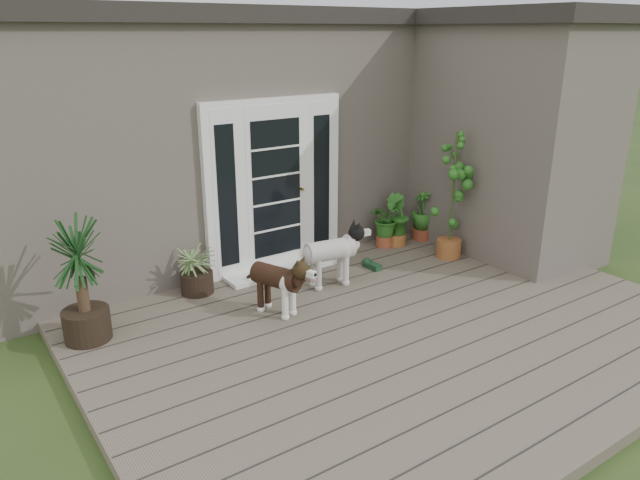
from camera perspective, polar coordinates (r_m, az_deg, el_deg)
deck at (r=6.35m, az=7.79°, el=-8.64°), size 6.20×4.60×0.12m
house_main at (r=9.29m, az=-9.86°, el=10.00°), size 7.40×4.00×3.10m
roof_main at (r=9.18m, az=-10.49°, el=20.21°), size 7.60×4.20×0.20m
house_wing at (r=8.64m, az=17.79°, el=8.66°), size 1.60×2.40×3.10m
roof_wing at (r=8.51m, az=18.99°, el=19.61°), size 1.80×2.60×0.20m
door_unit at (r=7.49m, az=-4.35°, el=5.21°), size 1.90×0.14×2.15m
door_step at (r=7.66m, az=-3.39°, el=-2.73°), size 1.60×0.40×0.05m
brindle_dog at (r=6.42m, az=-4.18°, el=-4.48°), size 0.57×0.81×0.62m
white_dog at (r=7.09m, az=0.98°, el=-1.90°), size 0.84×0.45×0.66m
spider_plant at (r=7.04m, az=-11.79°, el=-2.40°), size 0.66×0.66×0.68m
yucca at (r=6.19m, az=-21.91°, el=-3.66°), size 1.10×1.10×1.26m
herb_a at (r=8.46m, az=6.24°, el=1.33°), size 0.63×0.63×0.60m
herb_b at (r=8.55m, az=7.38°, el=1.24°), size 0.48×0.48×0.53m
herb_c at (r=8.83m, az=9.79°, el=2.06°), size 0.54×0.54×0.63m
sapling at (r=8.02m, az=12.57°, el=4.30°), size 0.59×0.59×1.76m
clog_left at (r=7.57m, az=-1.06°, el=-2.75°), size 0.25×0.37×0.10m
clog_right at (r=7.72m, az=4.98°, el=-2.39°), size 0.17×0.33×0.10m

